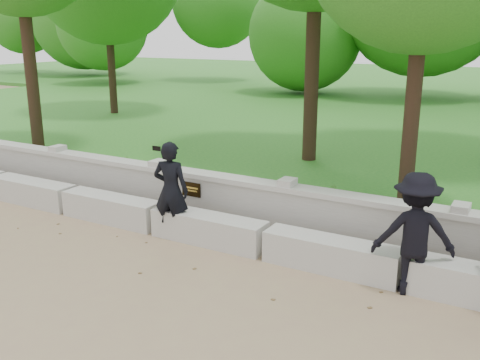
% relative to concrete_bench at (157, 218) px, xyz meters
% --- Properties ---
extents(ground, '(80.00, 80.00, 0.00)m').
position_rel_concrete_bench_xyz_m(ground, '(-0.00, -1.90, -0.22)').
color(ground, '#907D58').
rests_on(ground, ground).
extents(lawn, '(40.00, 22.00, 0.25)m').
position_rel_concrete_bench_xyz_m(lawn, '(-0.00, 12.10, -0.10)').
color(lawn, '#277024').
rests_on(lawn, ground).
extents(concrete_bench, '(11.90, 0.45, 0.45)m').
position_rel_concrete_bench_xyz_m(concrete_bench, '(0.00, 0.00, 0.00)').
color(concrete_bench, beige).
rests_on(concrete_bench, ground).
extents(parapet_wall, '(12.50, 0.35, 0.90)m').
position_rel_concrete_bench_xyz_m(parapet_wall, '(0.00, 0.70, 0.24)').
color(parapet_wall, '#B6B4AC').
rests_on(parapet_wall, ground).
extents(man_main, '(0.63, 0.58, 1.57)m').
position_rel_concrete_bench_xyz_m(man_main, '(0.38, -0.10, 0.56)').
color(man_main, black).
rests_on(man_main, ground).
extents(visitor_mid, '(1.15, 0.89, 1.56)m').
position_rel_concrete_bench_xyz_m(visitor_mid, '(4.10, -0.12, 0.56)').
color(visitor_mid, black).
rests_on(visitor_mid, ground).
extents(shrub_a, '(0.32, 0.27, 0.51)m').
position_rel_concrete_bench_xyz_m(shrub_a, '(-1.88, 1.40, 0.28)').
color(shrub_a, '#3E802B').
rests_on(shrub_a, lawn).
extents(shrub_b, '(0.27, 0.32, 0.53)m').
position_rel_concrete_bench_xyz_m(shrub_b, '(2.43, 1.41, 0.29)').
color(shrub_b, '#3E802B').
rests_on(shrub_b, lawn).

